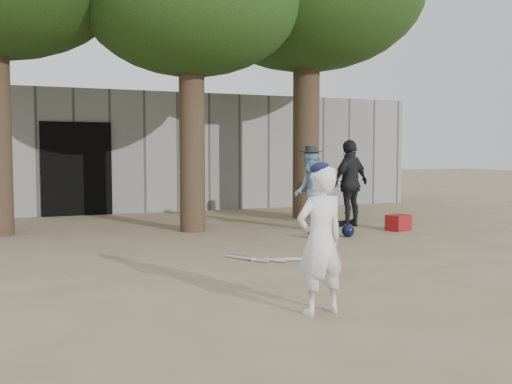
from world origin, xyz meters
name	(u,v)px	position (x,y,z in m)	size (l,w,h in m)	color
ground	(241,280)	(0.00, 0.00, 0.00)	(70.00, 70.00, 0.00)	#937C5E
boy_player	(320,240)	(0.19, -1.59, 0.68)	(0.50, 0.33, 1.37)	white
spectator_blue	(311,191)	(2.68, 3.39, 0.77)	(0.75, 0.58, 1.54)	#8AB6D5
spectator_dark	(350,183)	(3.74, 3.71, 0.87)	(1.02, 0.43, 1.74)	black
red_bag	(398,223)	(4.25, 2.80, 0.15)	(0.42, 0.32, 0.30)	maroon
back_building	(113,152)	(0.00, 10.33, 1.50)	(16.00, 5.24, 3.00)	gray
helmet_row	(331,231)	(2.62, 2.48, 0.11)	(0.87, 0.29, 0.23)	black
bat_pile	(262,259)	(0.68, 0.97, 0.03)	(0.91, 0.74, 0.06)	silver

